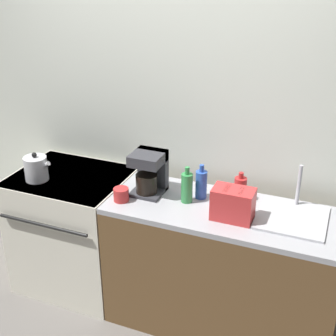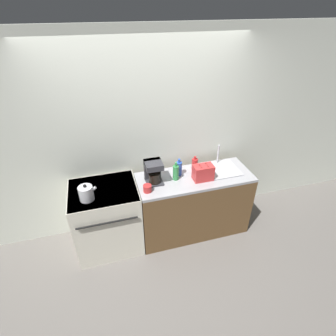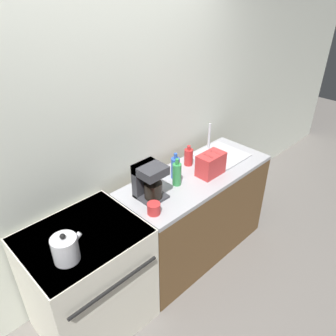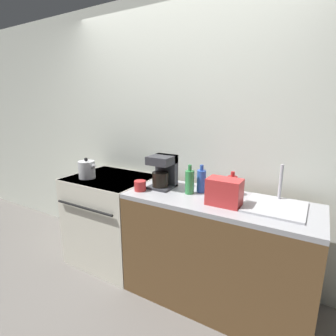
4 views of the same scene
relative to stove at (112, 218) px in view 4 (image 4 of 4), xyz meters
The scene contains 12 objects.
ground_plane 0.84m from the stove, 28.20° to the right, with size 12.00×12.00×0.00m, color slate.
wall_back 1.11m from the stove, 32.04° to the left, with size 8.00×0.05×2.60m.
stove is the anchor object (origin of this frame).
counter_block 1.14m from the stove, ahead, with size 1.47×0.58×0.90m.
kettle 0.57m from the stove, 142.71° to the right, with size 0.20×0.16×0.20m.
toaster 1.33m from the stove, ahead, with size 0.24×0.15×0.19m.
coffee_maker 0.86m from the stove, ahead, with size 0.20×0.22×0.28m.
sink_tray 1.61m from the stove, ahead, with size 0.40×0.41×0.28m.
bottle_red 1.31m from the stove, ahead, with size 0.08×0.08×0.19m.
bottle_blue 1.10m from the stove, ahead, with size 0.07×0.07×0.23m.
bottle_green 1.04m from the stove, ahead, with size 0.07×0.07×0.24m.
cup_red 0.72m from the stove, 19.52° to the right, with size 0.10×0.10×0.09m.
Camera 4 is at (1.15, -1.54, 1.63)m, focal length 28.00 mm.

